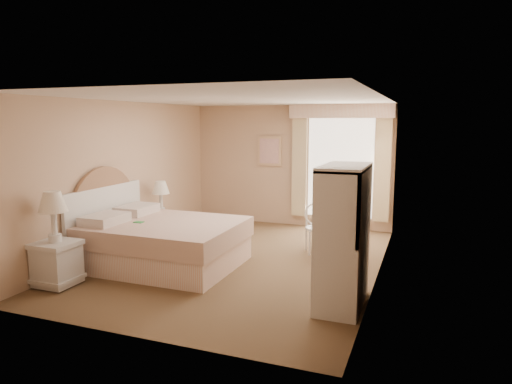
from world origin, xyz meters
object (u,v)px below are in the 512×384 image
at_px(armoire, 343,248).
at_px(nightstand_far, 162,218).
at_px(nightstand_near, 56,251).
at_px(cafe_chair, 317,224).
at_px(bed, 157,240).
at_px(round_table, 335,218).

bearing_deg(armoire, nightstand_far, 153.18).
distance_m(nightstand_near, cafe_chair, 3.99).
bearing_deg(bed, round_table, 43.10).
bearing_deg(bed, cafe_chair, 35.94).
xyz_separation_m(cafe_chair, armoire, (0.81, -2.10, 0.22)).
xyz_separation_m(nightstand_near, nightstand_far, (-0.00, 2.55, -0.07)).
bearing_deg(nightstand_far, armoire, -26.82).
relative_size(nightstand_near, armoire, 0.75).
bearing_deg(armoire, bed, 169.11).
relative_size(bed, nightstand_far, 2.11).
height_order(nightstand_near, armoire, armoire).
relative_size(round_table, armoire, 0.42).
height_order(round_table, armoire, armoire).
xyz_separation_m(nightstand_far, armoire, (3.65, -1.85, 0.29)).
height_order(round_table, cafe_chair, cafe_chair).
bearing_deg(nightstand_far, round_table, 16.01).
relative_size(nightstand_near, nightstand_far, 1.16).
relative_size(bed, cafe_chair, 2.76).
xyz_separation_m(bed, nightstand_near, (-0.73, -1.26, 0.09)).
height_order(cafe_chair, armoire, armoire).
height_order(nightstand_far, round_table, nightstand_far).
xyz_separation_m(round_table, armoire, (0.62, -2.72, 0.22)).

